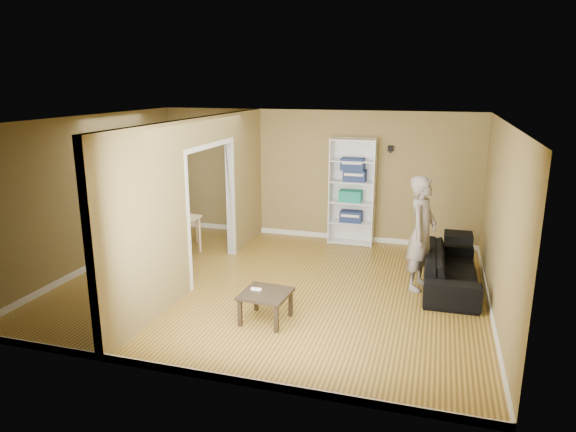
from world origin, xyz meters
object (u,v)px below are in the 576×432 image
at_px(sofa, 451,263).
at_px(dining_table, 165,221).
at_px(coffee_table, 266,297).
at_px(chair_near, 148,238).
at_px(person, 422,224).
at_px(chair_left, 132,228).
at_px(chair_far, 186,221).
at_px(bookshelf, 353,191).

xyz_separation_m(sofa, dining_table, (-5.09, 0.20, 0.24)).
distance_m(coffee_table, chair_near, 3.07).
relative_size(person, chair_near, 2.13).
bearing_deg(chair_left, person, 92.60).
height_order(person, dining_table, person).
distance_m(sofa, chair_far, 5.09).
xyz_separation_m(sofa, chair_left, (-5.80, 0.17, 0.06)).
bearing_deg(chair_far, bookshelf, -156.44).
relative_size(dining_table, chair_far, 1.21).
xyz_separation_m(coffee_table, dining_table, (-2.70, 2.15, 0.28)).
height_order(sofa, dining_table, sofa).
height_order(sofa, person, person).
height_order(bookshelf, dining_table, bookshelf).
bearing_deg(chair_far, dining_table, 88.48).
distance_m(bookshelf, dining_table, 3.65).
xyz_separation_m(dining_table, chair_left, (-0.71, -0.03, -0.19)).
bearing_deg(coffee_table, chair_far, 133.11).
xyz_separation_m(bookshelf, chair_far, (-3.13, -1.03, -0.57)).
height_order(person, chair_left, person).
distance_m(chair_near, chair_far, 1.30).
xyz_separation_m(coffee_table, chair_far, (-2.62, 2.80, 0.12)).
xyz_separation_m(chair_left, chair_far, (0.79, 0.68, 0.02)).
height_order(coffee_table, chair_far, chair_far).
distance_m(sofa, person, 0.82).
relative_size(sofa, dining_table, 1.80).
bearing_deg(person, coffee_table, 148.81).
relative_size(coffee_table, dining_table, 0.55).
distance_m(chair_left, chair_near, 0.96).
bearing_deg(coffee_table, person, 42.84).
relative_size(bookshelf, chair_far, 2.22).
bearing_deg(dining_table, chair_near, -87.81).
relative_size(person, chair_far, 2.22).
bearing_deg(dining_table, sofa, -2.25).
height_order(dining_table, chair_far, chair_far).
bearing_deg(sofa, bookshelf, 44.16).
bearing_deg(person, chair_far, 93.27).
bearing_deg(bookshelf, chair_left, -156.44).
bearing_deg(dining_table, coffee_table, -38.53).
height_order(dining_table, chair_left, chair_left).
bearing_deg(sofa, person, 109.17).
distance_m(sofa, bookshelf, 2.74).
bearing_deg(chair_far, chair_left, 45.99).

